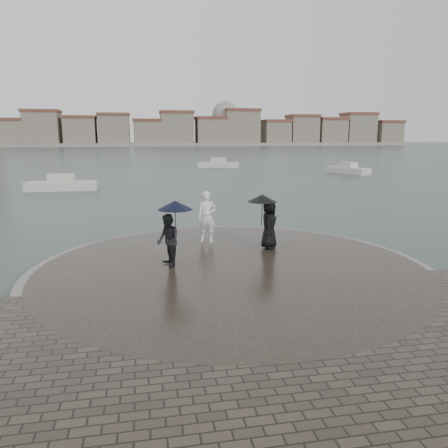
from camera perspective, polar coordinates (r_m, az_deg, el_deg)
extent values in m
plane|color=#2B3835|center=(10.60, 4.94, -12.94)|extent=(400.00, 400.00, 0.00)
cylinder|color=gray|center=(13.71, 1.01, -6.37)|extent=(12.50, 12.50, 0.32)
cylinder|color=#2D261E|center=(13.71, 1.01, -6.29)|extent=(11.90, 11.90, 0.36)
imported|color=white|center=(16.55, -2.24, 0.95)|extent=(0.80, 0.63, 1.94)
imported|color=black|center=(13.61, -7.33, -2.13)|extent=(0.81, 0.93, 1.64)
cylinder|color=black|center=(13.61, -6.36, 0.18)|extent=(0.02, 0.02, 0.90)
cone|color=black|center=(13.51, -6.41, 2.46)|extent=(1.12, 1.12, 0.28)
imported|color=black|center=(15.68, 5.92, -0.03)|extent=(0.84, 1.01, 1.76)
cylinder|color=black|center=(15.63, 4.97, 1.51)|extent=(0.02, 0.02, 0.90)
cone|color=black|center=(15.54, 5.00, 3.39)|extent=(1.10, 1.10, 0.26)
cube|color=gray|center=(172.33, -9.94, 10.21)|extent=(260.00, 20.00, 1.20)
cube|color=gray|center=(175.24, -26.14, 10.51)|extent=(10.00, 10.00, 9.00)
cube|color=brown|center=(175.31, -26.28, 12.14)|extent=(10.60, 10.60, 1.00)
cube|color=gray|center=(172.73, -22.60, 11.30)|extent=(12.00, 10.00, 12.00)
cube|color=brown|center=(172.91, -22.77, 13.45)|extent=(12.60, 10.60, 1.00)
cube|color=gray|center=(170.61, -18.22, 11.27)|extent=(11.00, 10.00, 10.00)
cube|color=brown|center=(170.72, -18.34, 13.12)|extent=(11.60, 10.60, 1.00)
cube|color=gray|center=(169.53, -14.13, 11.67)|extent=(11.00, 10.00, 11.00)
cube|color=brown|center=(169.67, -14.23, 13.69)|extent=(11.60, 10.60, 1.00)
cube|color=gray|center=(169.29, -9.97, 11.50)|extent=(10.00, 10.00, 9.00)
cube|color=brown|center=(169.37, -10.03, 13.19)|extent=(10.60, 10.60, 1.00)
cube|color=gray|center=(169.83, -6.19, 12.11)|extent=(12.00, 10.00, 12.00)
cube|color=brown|center=(170.01, -6.24, 14.31)|extent=(12.60, 10.60, 1.00)
cube|color=gray|center=(171.35, -1.76, 11.84)|extent=(11.00, 10.00, 10.00)
cube|color=brown|center=(171.46, -1.77, 13.67)|extent=(11.60, 10.60, 1.00)
cube|color=gray|center=(173.64, 2.25, 12.33)|extent=(13.00, 10.00, 13.00)
cube|color=brown|center=(173.86, 2.27, 14.63)|extent=(13.60, 10.60, 1.00)
cube|color=gray|center=(177.27, 6.75, 11.59)|extent=(10.00, 10.00, 9.00)
cube|color=brown|center=(177.34, 6.79, 13.21)|extent=(10.60, 10.60, 1.00)
cube|color=gray|center=(180.84, 10.16, 11.81)|extent=(11.00, 10.00, 11.00)
cube|color=brown|center=(180.98, 10.23, 13.71)|extent=(11.60, 10.60, 1.00)
cube|color=gray|center=(185.40, 13.69, 11.50)|extent=(11.00, 10.00, 10.00)
cube|color=brown|center=(185.50, 13.78, 13.20)|extent=(11.60, 10.60, 1.00)
cube|color=gray|center=(190.62, 17.07, 11.62)|extent=(12.00, 10.00, 12.00)
cube|color=brown|center=(190.79, 17.19, 13.57)|extent=(12.60, 10.60, 1.00)
cube|color=gray|center=(196.93, 20.46, 10.95)|extent=(10.00, 10.00, 9.00)
cube|color=brown|center=(197.00, 20.56, 12.40)|extent=(10.60, 10.60, 1.00)
sphere|color=gray|center=(174.52, 0.13, 14.14)|extent=(10.00, 10.00, 10.00)
cube|color=beige|center=(59.27, -0.71, 7.63)|extent=(5.72, 2.86, 0.90)
cube|color=beige|center=(59.23, -0.71, 8.20)|extent=(2.23, 1.64, 0.90)
cube|color=beige|center=(52.13, 15.83, 6.64)|extent=(3.39, 5.71, 0.90)
cube|color=beige|center=(52.08, 15.86, 7.30)|extent=(1.81, 2.29, 0.90)
cube|color=beige|center=(37.30, -20.40, 4.53)|extent=(5.52, 1.66, 0.90)
cube|color=beige|center=(37.24, -20.47, 5.44)|extent=(2.01, 1.22, 0.90)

